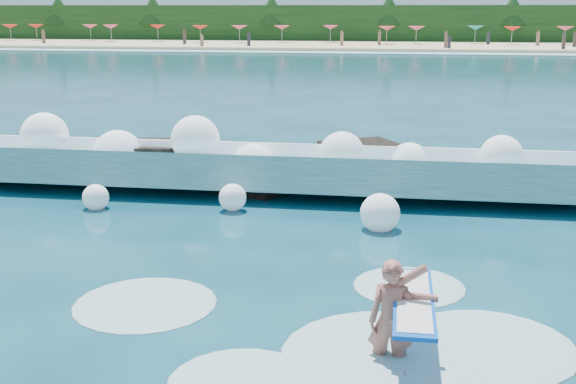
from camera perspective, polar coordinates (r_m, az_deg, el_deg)
ground at (r=12.69m, az=-8.20°, el=-7.22°), size 200.00×200.00×0.00m
beach at (r=89.43m, az=6.82°, el=11.40°), size 140.00×20.00×0.40m
wet_band at (r=78.47m, az=6.47°, el=10.90°), size 140.00×5.00×0.08m
treeline at (r=99.34m, az=7.10°, el=13.01°), size 140.00×4.00×5.00m
breaking_wave at (r=19.00m, az=-4.90°, el=1.84°), size 17.77×2.78×1.53m
rock_cluster at (r=19.54m, az=-3.39°, el=1.87°), size 8.14×3.29×1.33m
surfer_with_board at (r=9.88m, az=8.56°, el=-9.74°), size 0.88×2.87×1.70m
wave_spray at (r=18.95m, az=-7.52°, el=2.97°), size 15.35×4.51×1.96m
surf_foam at (r=10.58m, az=6.29°, el=-11.69°), size 9.18×5.65×0.15m
beach_umbrellas at (r=91.87m, az=7.00°, el=12.75°), size 111.11×5.85×0.50m
beachgoers at (r=86.90m, az=5.71°, el=11.95°), size 107.54×13.28×1.93m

